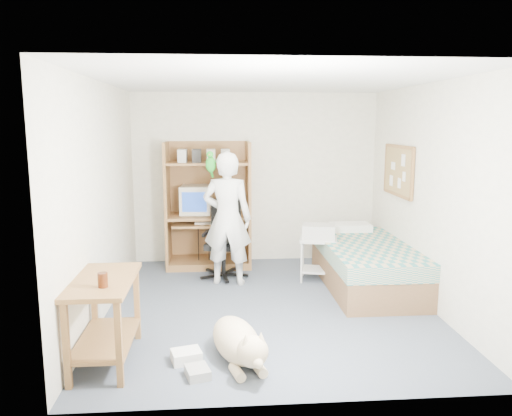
# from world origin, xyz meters

# --- Properties ---
(floor) EXTENTS (4.00, 4.00, 0.00)m
(floor) POSITION_xyz_m (0.00, 0.00, 0.00)
(floor) COLOR #414959
(floor) RESTS_ON ground
(wall_back) EXTENTS (3.60, 0.02, 2.50)m
(wall_back) POSITION_xyz_m (0.00, 2.00, 1.25)
(wall_back) COLOR beige
(wall_back) RESTS_ON floor
(wall_right) EXTENTS (0.02, 4.00, 2.50)m
(wall_right) POSITION_xyz_m (1.80, 0.00, 1.25)
(wall_right) COLOR beige
(wall_right) RESTS_ON floor
(wall_left) EXTENTS (0.02, 4.00, 2.50)m
(wall_left) POSITION_xyz_m (-1.80, 0.00, 1.25)
(wall_left) COLOR beige
(wall_left) RESTS_ON floor
(ceiling) EXTENTS (3.60, 4.00, 0.02)m
(ceiling) POSITION_xyz_m (0.00, 0.00, 2.50)
(ceiling) COLOR white
(ceiling) RESTS_ON wall_back
(computer_hutch) EXTENTS (1.20, 0.63, 1.80)m
(computer_hutch) POSITION_xyz_m (-0.70, 1.74, 0.82)
(computer_hutch) COLOR brown
(computer_hutch) RESTS_ON floor
(bed) EXTENTS (1.02, 2.02, 0.66)m
(bed) POSITION_xyz_m (1.30, 0.62, 0.29)
(bed) COLOR brown
(bed) RESTS_ON floor
(side_desk) EXTENTS (0.50, 1.00, 0.75)m
(side_desk) POSITION_xyz_m (-1.55, -1.20, 0.49)
(side_desk) COLOR brown
(side_desk) RESTS_ON floor
(corkboard) EXTENTS (0.04, 0.94, 0.66)m
(corkboard) POSITION_xyz_m (1.77, 0.90, 1.45)
(corkboard) COLOR olive
(corkboard) RESTS_ON wall_right
(office_chair) EXTENTS (0.58, 0.58, 1.03)m
(office_chair) POSITION_xyz_m (-0.49, 1.19, 0.37)
(office_chair) COLOR black
(office_chair) RESTS_ON floor
(person) EXTENTS (0.69, 0.52, 1.71)m
(person) POSITION_xyz_m (-0.45, 0.88, 0.86)
(person) COLOR white
(person) RESTS_ON floor
(parrot) EXTENTS (0.13, 0.22, 0.35)m
(parrot) POSITION_xyz_m (-0.65, 0.90, 1.57)
(parrot) COLOR #138623
(parrot) RESTS_ON person
(dog) EXTENTS (0.56, 1.11, 0.43)m
(dog) POSITION_xyz_m (-0.40, -1.30, 0.19)
(dog) COLOR #CBB288
(dog) RESTS_ON floor
(printer_cart) EXTENTS (0.55, 0.48, 0.57)m
(printer_cart) POSITION_xyz_m (0.75, 0.91, 0.38)
(printer_cart) COLOR silver
(printer_cart) RESTS_ON floor
(printer) EXTENTS (0.48, 0.41, 0.18)m
(printer) POSITION_xyz_m (0.75, 0.91, 0.66)
(printer) COLOR #B3B3AE
(printer) RESTS_ON printer_cart
(crt_monitor) EXTENTS (0.46, 0.48, 0.40)m
(crt_monitor) POSITION_xyz_m (-0.87, 1.75, 0.97)
(crt_monitor) COLOR beige
(crt_monitor) RESTS_ON computer_hutch
(keyboard) EXTENTS (0.45, 0.17, 0.03)m
(keyboard) POSITION_xyz_m (-0.67, 1.58, 0.67)
(keyboard) COLOR beige
(keyboard) RESTS_ON computer_hutch
(pencil_cup) EXTENTS (0.08, 0.08, 0.12)m
(pencil_cup) POSITION_xyz_m (-0.33, 1.65, 0.82)
(pencil_cup) COLOR gold
(pencil_cup) RESTS_ON computer_hutch
(drink_glass) EXTENTS (0.08, 0.08, 0.12)m
(drink_glass) POSITION_xyz_m (-1.50, -1.42, 0.81)
(drink_glass) COLOR #431C0A
(drink_glass) RESTS_ON side_desk
(floor_box_a) EXTENTS (0.29, 0.26, 0.10)m
(floor_box_a) POSITION_xyz_m (-0.86, -1.26, 0.05)
(floor_box_a) COLOR white
(floor_box_a) RESTS_ON floor
(floor_box_b) EXTENTS (0.24, 0.26, 0.08)m
(floor_box_b) POSITION_xyz_m (-0.75, -1.54, 0.04)
(floor_box_b) COLOR #A6A5A1
(floor_box_b) RESTS_ON floor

